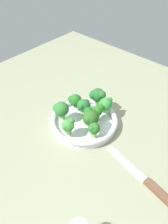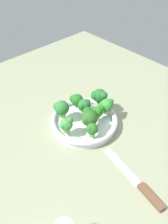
{
  "view_description": "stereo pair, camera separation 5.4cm",
  "coord_description": "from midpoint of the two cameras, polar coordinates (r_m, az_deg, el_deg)",
  "views": [
    {
      "loc": [
        -46.37,
        -45.82,
        65.82
      ],
      "look_at": [
        3.25,
        -0.73,
        6.74
      ],
      "focal_mm": 38.55,
      "sensor_mm": 36.0,
      "label": 1
    },
    {
      "loc": [
        -42.57,
        -49.68,
        65.82
      ],
      "look_at": [
        3.25,
        -0.73,
        6.74
      ],
      "focal_mm": 38.55,
      "sensor_mm": 36.0,
      "label": 2
    }
  ],
  "objects": [
    {
      "name": "broccoli_floret_2",
      "position": [
        0.84,
        -2.33,
        -3.05
      ],
      "size": [
        5.31,
        4.78,
        5.83
      ],
      "color": "#90C268",
      "rests_on": "bowl"
    },
    {
      "name": "broccoli_floret_0",
      "position": [
        0.83,
        3.74,
        -4.08
      ],
      "size": [
        4.5,
        4.13,
        5.39
      ],
      "color": "#83C259",
      "rests_on": "bowl"
    },
    {
      "name": "broccoli_floret_1",
      "position": [
        0.9,
        4.88,
        0.08
      ],
      "size": [
        5.66,
        4.25,
        5.29
      ],
      "color": "#A2C968",
      "rests_on": "bowl"
    },
    {
      "name": "broccoli_floret_8",
      "position": [
        0.95,
        -0.23,
        2.83
      ],
      "size": [
        4.93,
        5.3,
        5.65
      ],
      "color": "#86C266",
      "rests_on": "bowl"
    },
    {
      "name": "broccoli_floret_6",
      "position": [
        0.92,
        7.01,
        1.53
      ],
      "size": [
        5.9,
        5.13,
        6.02
      ],
      "color": "#91C96A",
      "rests_on": "bowl"
    },
    {
      "name": "bowl",
      "position": [
        0.93,
        1.68,
        -2.29
      ],
      "size": [
        25.93,
        25.93,
        3.74
      ],
      "color": "white",
      "rests_on": "ground_plane"
    },
    {
      "name": "broccoli_floret_7",
      "position": [
        0.9,
        -3.76,
        0.96
      ],
      "size": [
        5.62,
        5.72,
        6.85
      ],
      "color": "#84BF57",
      "rests_on": "bowl"
    },
    {
      "name": "broccoli_floret_4",
      "position": [
        0.91,
        1.74,
        1.5
      ],
      "size": [
        5.62,
        5.0,
        6.03
      ],
      "color": "#85B35E",
      "rests_on": "bowl"
    },
    {
      "name": "broccoli_floret_5",
      "position": [
        0.95,
        5.2,
        3.79
      ],
      "size": [
        6.15,
        6.35,
        7.0
      ],
      "color": "#8AD156",
      "rests_on": "bowl"
    },
    {
      "name": "ground_plane",
      "position": [
        0.94,
        -0.1,
        -4.4
      ],
      "size": [
        130.0,
        130.0,
        2.5
      ],
      "primitive_type": "cube",
      "color": "gray"
    },
    {
      "name": "broccoli_floret_3",
      "position": [
        0.85,
        3.02,
        -1.38
      ],
      "size": [
        6.18,
        6.72,
        7.56
      ],
      "color": "#8ACB63",
      "rests_on": "bowl"
    },
    {
      "name": "knife",
      "position": [
        0.79,
        15.07,
        -16.38
      ],
      "size": [
        7.39,
        26.57,
        1.5
      ],
      "color": "silver",
      "rests_on": "ground_plane"
    }
  ]
}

